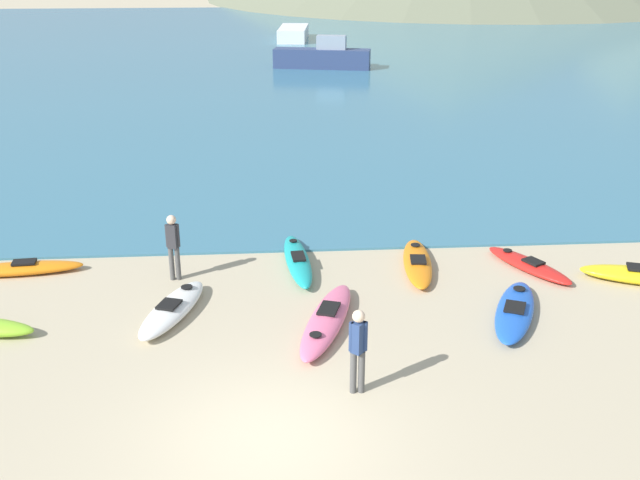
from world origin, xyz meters
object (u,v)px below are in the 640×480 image
object	(u,v)px
kayak_on_sand_8	(18,269)
moored_boat_1	(323,57)
kayak_on_sand_7	(298,260)
person_near_foreground	(358,346)
kayak_on_sand_0	(417,263)
person_near_waterline	(173,243)
moored_boat_0	(293,33)
kayak_on_sand_5	(529,265)
kayak_on_sand_4	(172,309)
kayak_on_sand_2	(515,311)
kayak_on_sand_1	(327,320)

from	to	relation	value
kayak_on_sand_8	moored_boat_1	distance (m)	30.65
kayak_on_sand_7	person_near_foreground	distance (m)	5.67
kayak_on_sand_0	person_near_foreground	size ratio (longest dim) A/B	1.82
person_near_foreground	kayak_on_sand_7	bearing A→B (deg)	98.44
person_near_waterline	moored_boat_0	distance (m)	43.33
kayak_on_sand_5	kayak_on_sand_8	size ratio (longest dim) A/B	0.84
kayak_on_sand_8	person_near_foreground	distance (m)	9.46
kayak_on_sand_0	kayak_on_sand_4	xyz separation A→B (m)	(-5.74, -2.09, 0.02)
kayak_on_sand_0	kayak_on_sand_5	xyz separation A→B (m)	(2.71, -0.29, -0.01)
kayak_on_sand_2	kayak_on_sand_4	distance (m)	7.36
kayak_on_sand_4	kayak_on_sand_7	size ratio (longest dim) A/B	0.89
kayak_on_sand_0	person_near_waterline	xyz separation A→B (m)	(-5.87, -0.23, 0.80)
kayak_on_sand_1	kayak_on_sand_8	size ratio (longest dim) A/B	1.12
kayak_on_sand_7	kayak_on_sand_0	bearing A→B (deg)	-5.78
person_near_waterline	moored_boat_0	xyz separation A→B (m)	(4.49, 43.09, -0.39)
kayak_on_sand_5	kayak_on_sand_7	size ratio (longest dim) A/B	0.81
kayak_on_sand_5	kayak_on_sand_0	bearing A→B (deg)	173.98
kayak_on_sand_8	kayak_on_sand_5	bearing A→B (deg)	-2.93
kayak_on_sand_8	moored_boat_0	xyz separation A→B (m)	(8.32, 42.51, 0.40)
kayak_on_sand_4	kayak_on_sand_7	world-z (taller)	kayak_on_sand_7
kayak_on_sand_0	person_near_waterline	world-z (taller)	person_near_waterline
kayak_on_sand_7	person_near_waterline	bearing A→B (deg)	-169.74
kayak_on_sand_8	person_near_waterline	bearing A→B (deg)	-8.66
kayak_on_sand_8	person_near_waterline	size ratio (longest dim) A/B	1.89
kayak_on_sand_1	kayak_on_sand_2	size ratio (longest dim) A/B	1.14
person_near_foreground	person_near_waterline	xyz separation A→B (m)	(-3.76, 5.02, -0.01)
moored_boat_0	moored_boat_1	world-z (taller)	moored_boat_1
kayak_on_sand_4	kayak_on_sand_2	bearing A→B (deg)	-4.75
kayak_on_sand_4	person_near_waterline	size ratio (longest dim) A/B	1.77
kayak_on_sand_5	moored_boat_0	size ratio (longest dim) A/B	0.46
kayak_on_sand_1	person_near_waterline	xyz separation A→B (m)	(-3.40, 2.60, 0.77)
kayak_on_sand_4	person_near_waterline	xyz separation A→B (m)	(-0.13, 1.85, 0.77)
kayak_on_sand_0	moored_boat_1	bearing A→B (deg)	90.21
kayak_on_sand_0	kayak_on_sand_4	world-z (taller)	kayak_on_sand_4
person_near_foreground	moored_boat_1	distance (m)	34.77
kayak_on_sand_2	kayak_on_sand_1	bearing A→B (deg)	-178.06
kayak_on_sand_4	kayak_on_sand_7	bearing A→B (deg)	40.39
kayak_on_sand_7	kayak_on_sand_4	bearing A→B (deg)	-139.61
kayak_on_sand_1	kayak_on_sand_5	distance (m)	5.77
kayak_on_sand_7	moored_boat_1	size ratio (longest dim) A/B	0.54
kayak_on_sand_2	kayak_on_sand_8	bearing A→B (deg)	164.90
kayak_on_sand_8	moored_boat_0	size ratio (longest dim) A/B	0.55
kayak_on_sand_1	person_near_waterline	bearing A→B (deg)	142.62
kayak_on_sand_0	kayak_on_sand_2	world-z (taller)	kayak_on_sand_2
kayak_on_sand_5	person_near_waterline	xyz separation A→B (m)	(-8.58, 0.05, 0.81)
kayak_on_sand_8	kayak_on_sand_7	bearing A→B (deg)	-0.44
moored_boat_1	kayak_on_sand_5	bearing A→B (deg)	-84.59
person_near_foreground	kayak_on_sand_5	bearing A→B (deg)	45.83
moored_boat_0	kayak_on_sand_8	bearing A→B (deg)	-101.07
kayak_on_sand_5	person_near_waterline	world-z (taller)	person_near_waterline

